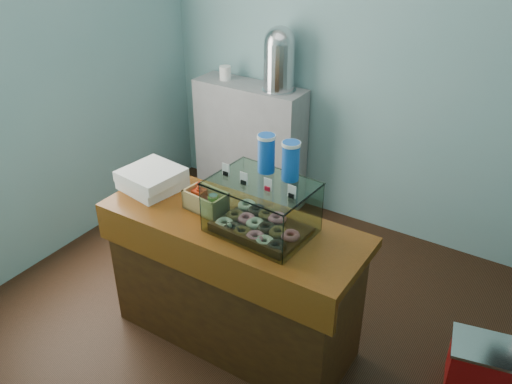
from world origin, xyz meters
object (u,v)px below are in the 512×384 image
Objects in this scene: coffee_urn at (280,57)px; red_cooler at (481,367)px; counter at (233,281)px; display_case at (264,204)px.

coffee_urn reaches higher than red_cooler.
counter is 1.94m from coffee_urn.
counter is 2.78× the size of display_case.
red_cooler is at bearing 20.69° from display_case.
display_case is 1.36× the size of red_cooler.
counter is at bearing -68.66° from coffee_urn.
coffee_urn is 2.66m from red_cooler.
display_case is 1.58m from red_cooler.
red_cooler is (1.44, 0.42, -0.29)m from counter.
red_cooler is at bearing -29.55° from coffee_urn.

